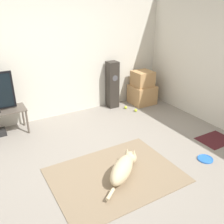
{
  "coord_description": "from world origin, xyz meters",
  "views": [
    {
      "loc": [
        -1.35,
        -2.68,
        2.24
      ],
      "look_at": [
        0.66,
        0.77,
        0.45
      ],
      "focal_mm": 40.0,
      "sensor_mm": 36.0,
      "label": 1
    }
  ],
  "objects": [
    {
      "name": "tennis_ball_by_boxes",
      "position": [
        1.52,
        1.64,
        0.03
      ],
      "size": [
        0.07,
        0.07,
        0.07
      ],
      "color": "#C6E033",
      "rests_on": "ground_plane"
    },
    {
      "name": "floor_speaker",
      "position": [
        1.33,
        1.91,
        0.52
      ],
      "size": [
        0.23,
        0.24,
        1.04
      ],
      "color": "#2D2823",
      "rests_on": "ground_plane"
    },
    {
      "name": "tennis_ball_near_speaker",
      "position": [
        1.63,
        1.39,
        0.03
      ],
      "size": [
        0.07,
        0.07,
        0.07
      ],
      "color": "#C6E033",
      "rests_on": "ground_plane"
    },
    {
      "name": "dog",
      "position": [
        0.19,
        -0.34,
        0.14
      ],
      "size": [
        0.8,
        0.65,
        0.28
      ],
      "color": "beige",
      "rests_on": "area_rug"
    },
    {
      "name": "cardboard_box_lower",
      "position": [
        2.05,
        1.74,
        0.22
      ],
      "size": [
        0.53,
        0.51,
        0.43
      ],
      "color": "tan",
      "rests_on": "ground_plane"
    },
    {
      "name": "area_rug",
      "position": [
        0.11,
        -0.26,
        0.01
      ],
      "size": [
        1.76,
        1.32,
        0.01
      ],
      "color": "#847056",
      "rests_on": "ground_plane"
    },
    {
      "name": "door_mat",
      "position": [
        2.13,
        -0.31,
        0.0
      ],
      "size": [
        0.58,
        0.45,
        0.01
      ],
      "color": "#47191E",
      "rests_on": "ground_plane"
    },
    {
      "name": "ground_plane",
      "position": [
        0.0,
        0.0,
        0.0
      ],
      "size": [
        12.0,
        12.0,
        0.0
      ],
      "primitive_type": "plane",
      "color": "gray"
    },
    {
      "name": "wall_back",
      "position": [
        0.0,
        2.1,
        1.27
      ],
      "size": [
        8.0,
        0.06,
        2.55
      ],
      "color": "beige",
      "rests_on": "ground_plane"
    },
    {
      "name": "frisbee",
      "position": [
        1.5,
        -0.64,
        0.01
      ],
      "size": [
        0.24,
        0.24,
        0.03
      ],
      "color": "blue",
      "rests_on": "ground_plane"
    },
    {
      "name": "cardboard_box_upper",
      "position": [
        2.05,
        1.75,
        0.6
      ],
      "size": [
        0.43,
        0.42,
        0.34
      ],
      "color": "tan",
      "rests_on": "cardboard_box_lower"
    }
  ]
}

